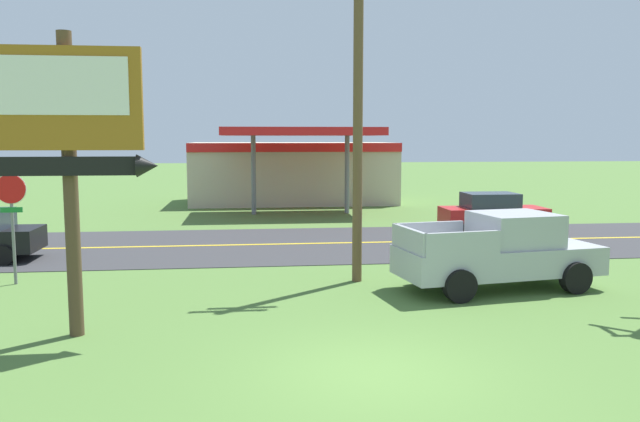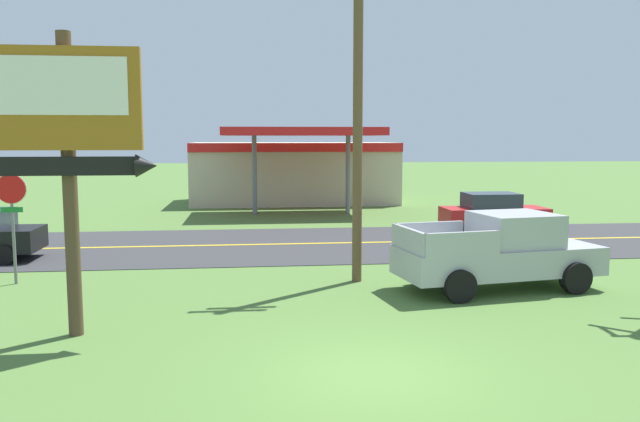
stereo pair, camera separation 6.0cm
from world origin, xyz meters
name	(u,v)px [view 1 (the left image)]	position (x,y,z in m)	size (l,w,h in m)	color
ground_plane	(376,374)	(0.00, 0.00, 0.00)	(180.00, 180.00, 0.00)	#4C7033
road_asphalt	(304,244)	(0.00, 13.00, 0.01)	(140.00, 8.00, 0.02)	#333335
road_centre_line	(304,244)	(0.00, 13.00, 0.02)	(126.00, 0.20, 0.01)	gold
motel_sign	(70,132)	(-5.39, 2.61, 4.00)	(3.12, 0.54, 5.88)	brown
stop_sign	(12,209)	(-8.24, 7.49, 2.03)	(0.80, 0.08, 2.95)	slate
utility_pole	(358,97)	(0.88, 6.82, 4.95)	(1.72, 0.26, 9.34)	brown
gas_station	(293,170)	(0.68, 28.08, 1.94)	(12.00, 11.50, 4.40)	beige
pickup_silver_parked_on_lawn	(501,252)	(4.40, 5.53, 0.96)	(5.45, 2.86, 1.96)	#A8AAAF
car_red_near_lane	(492,213)	(7.95, 15.00, 0.83)	(4.20, 2.00, 1.64)	red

